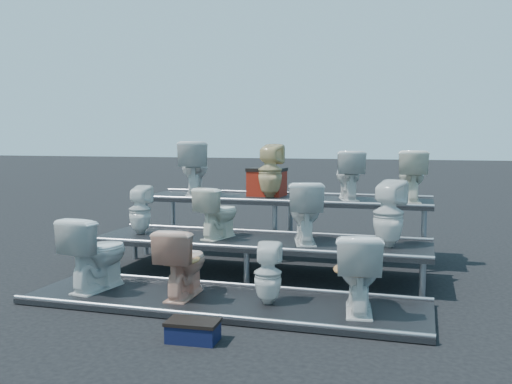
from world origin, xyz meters
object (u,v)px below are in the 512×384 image
(toilet_4, at_px, (140,210))
(toilet_10, at_px, (348,175))
(toilet_5, at_px, (218,212))
(toilet_8, at_px, (194,168))
(toilet_0, at_px, (97,253))
(toilet_7, at_px, (388,214))
(toilet_11, at_px, (411,176))
(toilet_3, at_px, (359,272))
(toilet_9, at_px, (270,171))
(toilet_1, at_px, (183,262))
(toilet_6, at_px, (305,212))
(step_stool, at_px, (193,332))
(toilet_2, at_px, (268,273))
(red_crate, at_px, (267,184))

(toilet_4, relative_size, toilet_10, 0.92)
(toilet_5, relative_size, toilet_8, 0.80)
(toilet_0, relative_size, toilet_7, 1.04)
(toilet_10, distance_m, toilet_11, 0.86)
(toilet_3, relative_size, toilet_11, 1.10)
(toilet_4, bearing_deg, toilet_9, -139.99)
(toilet_3, bearing_deg, toilet_1, -7.63)
(toilet_8, relative_size, toilet_10, 1.18)
(toilet_1, relative_size, toilet_6, 0.98)
(toilet_5, relative_size, toilet_11, 0.93)
(toilet_1, bearing_deg, step_stool, 116.15)
(toilet_3, distance_m, toilet_7, 1.37)
(toilet_7, xyz_separation_m, toilet_10, (-0.64, 1.30, 0.36))
(toilet_5, xyz_separation_m, step_stool, (0.65, -2.36, -0.71))
(toilet_1, xyz_separation_m, toilet_9, (0.25, 2.60, 0.82))
(toilet_6, bearing_deg, toilet_7, 164.67)
(toilet_0, xyz_separation_m, toilet_9, (1.28, 2.60, 0.78))
(toilet_2, distance_m, toilet_5, 1.70)
(toilet_0, xyz_separation_m, toilet_2, (1.96, 0.00, -0.10))
(toilet_7, distance_m, toilet_11, 1.37)
(toilet_4, xyz_separation_m, toilet_8, (0.23, 1.30, 0.49))
(toilet_5, bearing_deg, step_stool, 119.84)
(toilet_3, xyz_separation_m, toilet_11, (0.41, 2.60, 0.77))
(toilet_0, xyz_separation_m, toilet_8, (0.08, 2.60, 0.80))
(toilet_0, height_order, red_crate, red_crate)
(step_stool, bearing_deg, toilet_3, 36.31)
(toilet_4, relative_size, toilet_5, 0.98)
(toilet_2, xyz_separation_m, toilet_7, (1.10, 1.30, 0.48))
(toilet_2, relative_size, toilet_3, 0.80)
(toilet_11, bearing_deg, toilet_4, 14.87)
(toilet_4, xyz_separation_m, toilet_11, (3.43, 1.30, 0.43))
(toilet_3, relative_size, toilet_8, 0.94)
(toilet_1, height_order, toilet_7, toilet_7)
(toilet_1, distance_m, red_crate, 2.87)
(toilet_8, relative_size, step_stool, 1.93)
(toilet_7, bearing_deg, toilet_9, -15.84)
(toilet_6, xyz_separation_m, toilet_10, (0.35, 1.30, 0.37))
(toilet_2, relative_size, toilet_5, 0.95)
(toilet_4, relative_size, red_crate, 1.25)
(toilet_7, distance_m, toilet_9, 2.24)
(toilet_3, distance_m, toilet_5, 2.34)
(toilet_4, xyz_separation_m, toilet_5, (1.10, 0.00, 0.01))
(toilet_6, xyz_separation_m, toilet_11, (1.21, 1.30, 0.38))
(toilet_0, distance_m, toilet_3, 2.87)
(toilet_10, bearing_deg, toilet_1, 45.93)
(red_crate, relative_size, step_stool, 1.21)
(toilet_10, bearing_deg, toilet_5, 25.41)
(step_stool, bearing_deg, toilet_6, 75.18)
(toilet_4, distance_m, toilet_10, 2.92)
(toilet_11, bearing_deg, toilet_5, 23.26)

